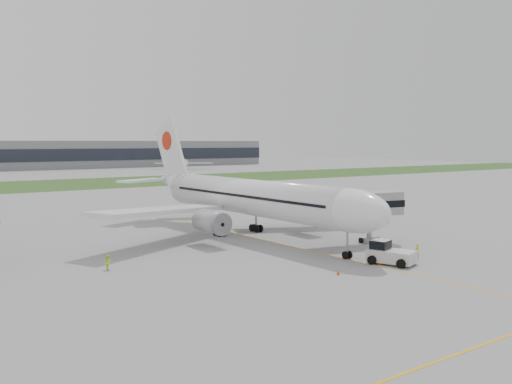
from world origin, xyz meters
TOP-DOWN VIEW (x-y plane):
  - ground at (0.00, 0.00)m, footprint 600.00×600.00m
  - apron_markings at (0.00, -5.00)m, footprint 70.00×70.00m
  - grass_strip at (0.00, 120.00)m, footprint 600.00×50.00m
  - airliner at (0.00, 4.87)m, footprint 48.13×53.95m
  - pushback_tug at (1.82, -19.50)m, footprint 4.52×5.54m
  - jet_bridge at (6.08, -8.85)m, footprint 15.18×6.11m
  - safety_cone_left at (-6.42, -20.12)m, footprint 0.37×0.37m
  - safety_cone_right at (0.71, -19.27)m, footprint 0.45×0.45m
  - ground_crew_near at (6.00, -20.03)m, footprint 0.68×0.45m
  - ground_crew_far at (-24.15, -4.47)m, footprint 0.75×0.89m
  - distant_aircraft_right at (88.90, 184.12)m, footprint 35.74×34.24m

SIDE VIEW (x-z plane):
  - ground at x=0.00m, z-range 0.00..0.00m
  - apron_markings at x=0.00m, z-range -0.02..0.02m
  - distant_aircraft_right at x=88.90m, z-range -5.31..5.31m
  - grass_strip at x=0.00m, z-range 0.00..0.02m
  - safety_cone_left at x=-6.42m, z-range 0.00..0.51m
  - safety_cone_right at x=0.71m, z-range 0.00..0.62m
  - ground_crew_far at x=-24.15m, z-range 0.00..1.64m
  - ground_crew_near at x=6.00m, z-range 0.00..1.84m
  - pushback_tug at x=1.82m, z-range -0.10..2.42m
  - jet_bridge at x=6.08m, z-range 1.66..8.59m
  - airliner at x=0.00m, z-range -3.28..14.60m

